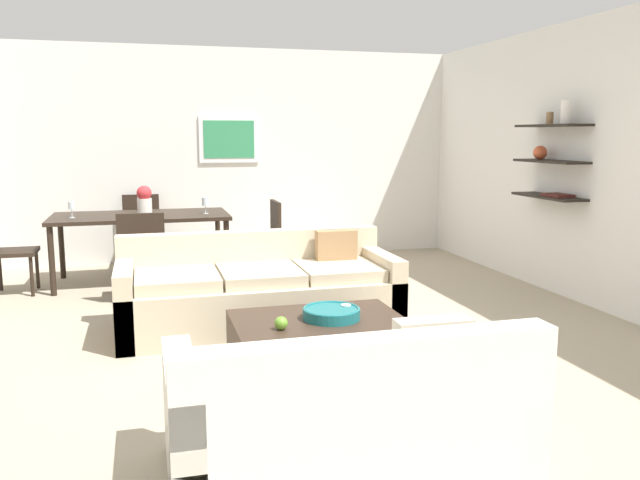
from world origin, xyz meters
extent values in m
plane|color=tan|center=(0.00, 0.00, 0.00)|extent=(18.00, 18.00, 0.00)
cube|color=silver|center=(0.30, 3.53, 1.35)|extent=(8.40, 0.06, 2.70)
cube|color=white|center=(0.04, 3.48, 1.55)|extent=(0.76, 0.02, 0.59)
cube|color=#338C59|center=(0.04, 3.47, 1.55)|extent=(0.65, 0.01, 0.47)
cube|color=silver|center=(3.03, 0.60, 1.35)|extent=(0.06, 8.20, 2.70)
cube|color=black|center=(2.86, 0.72, 1.70)|extent=(0.28, 0.90, 0.02)
cube|color=black|center=(2.86, 0.72, 1.35)|extent=(0.28, 0.90, 0.02)
cube|color=black|center=(2.86, 0.72, 1.00)|extent=(0.28, 0.90, 0.02)
cylinder|color=silver|center=(2.86, 0.52, 1.82)|extent=(0.10, 0.10, 0.22)
sphere|color=#D85933|center=(2.86, 0.90, 1.43)|extent=(0.14, 0.14, 0.14)
cylinder|color=olive|center=(2.86, 0.77, 1.77)|extent=(0.07, 0.07, 0.12)
cube|color=#4C1E19|center=(2.86, 0.57, 1.03)|extent=(0.20, 0.28, 0.03)
cube|color=beige|center=(-0.15, 0.30, 0.21)|extent=(2.29, 0.90, 0.42)
cube|color=beige|center=(-0.15, 0.67, 0.60)|extent=(2.29, 0.16, 0.36)
cube|color=beige|center=(-1.22, 0.30, 0.30)|extent=(0.14, 0.90, 0.60)
cube|color=beige|center=(0.93, 0.30, 0.30)|extent=(0.14, 0.90, 0.60)
cube|color=beige|center=(-0.82, 0.26, 0.47)|extent=(0.65, 0.70, 0.10)
cube|color=beige|center=(-0.15, 0.26, 0.47)|extent=(0.65, 0.70, 0.10)
cube|color=beige|center=(0.52, 0.26, 0.47)|extent=(0.65, 0.70, 0.10)
cube|color=#99724C|center=(0.58, 0.49, 0.60)|extent=(0.36, 0.12, 0.36)
cube|color=silver|center=(-0.15, -2.08, 0.21)|extent=(1.67, 0.90, 0.42)
cube|color=silver|center=(-0.15, -2.45, 0.60)|extent=(1.67, 0.16, 0.36)
cube|color=silver|center=(0.62, -2.08, 0.30)|extent=(0.14, 0.90, 0.60)
cube|color=silver|center=(-0.92, -2.08, 0.30)|extent=(0.14, 0.90, 0.60)
cube|color=silver|center=(0.20, -2.04, 0.47)|extent=(0.68, 0.70, 0.10)
cube|color=silver|center=(-0.50, -2.04, 0.47)|extent=(0.68, 0.70, 0.10)
cube|color=beige|center=(0.21, -2.27, 0.60)|extent=(0.36, 0.13, 0.36)
cube|color=#38281E|center=(0.06, -0.88, 0.19)|extent=(1.15, 0.95, 0.38)
cylinder|color=#19666B|center=(0.15, -0.83, 0.41)|extent=(0.39, 0.39, 0.07)
torus|color=#19666B|center=(0.15, -0.83, 0.45)|extent=(0.39, 0.39, 0.02)
cylinder|color=silver|center=(0.27, -0.77, 0.42)|extent=(0.07, 0.07, 0.08)
sphere|color=#669E2D|center=(-0.23, -0.98, 0.42)|extent=(0.09, 0.09, 0.09)
cube|color=black|center=(-1.09, 2.38, 0.73)|extent=(1.88, 0.96, 0.04)
cylinder|color=black|center=(-1.97, 1.96, 0.35)|extent=(0.06, 0.06, 0.71)
cylinder|color=black|center=(-0.21, 1.96, 0.35)|extent=(0.06, 0.06, 0.71)
cylinder|color=black|center=(-1.97, 2.80, 0.35)|extent=(0.06, 0.06, 0.71)
cylinder|color=black|center=(-0.21, 2.80, 0.35)|extent=(0.06, 0.06, 0.71)
cube|color=black|center=(0.17, 2.17, 0.43)|extent=(0.44, 0.44, 0.04)
cube|color=black|center=(0.37, 2.17, 0.67)|extent=(0.04, 0.44, 0.43)
cylinder|color=black|center=(-0.01, 2.35, 0.21)|extent=(0.04, 0.04, 0.41)
cylinder|color=black|center=(-0.01, 1.99, 0.21)|extent=(0.04, 0.04, 0.41)
cylinder|color=black|center=(0.35, 2.35, 0.21)|extent=(0.04, 0.04, 0.41)
cylinder|color=black|center=(0.35, 1.99, 0.21)|extent=(0.04, 0.04, 0.41)
cube|color=black|center=(-1.09, 3.18, 0.43)|extent=(0.44, 0.44, 0.04)
cube|color=black|center=(-1.09, 3.38, 0.67)|extent=(0.44, 0.04, 0.43)
cylinder|color=black|center=(-1.27, 3.00, 0.21)|extent=(0.04, 0.04, 0.41)
cylinder|color=black|center=(-0.91, 3.00, 0.21)|extent=(0.04, 0.04, 0.41)
cylinder|color=black|center=(-1.27, 3.36, 0.21)|extent=(0.04, 0.04, 0.41)
cylinder|color=black|center=(-0.91, 3.36, 0.21)|extent=(0.04, 0.04, 0.41)
cube|color=black|center=(-2.35, 2.17, 0.43)|extent=(0.44, 0.44, 0.04)
cylinder|color=black|center=(-2.17, 1.99, 0.21)|extent=(0.04, 0.04, 0.41)
cylinder|color=black|center=(-2.17, 2.35, 0.21)|extent=(0.04, 0.04, 0.41)
cylinder|color=black|center=(-2.53, 2.35, 0.21)|extent=(0.04, 0.04, 0.41)
cube|color=black|center=(-1.09, 1.58, 0.43)|extent=(0.44, 0.44, 0.04)
cube|color=black|center=(-1.09, 1.38, 0.67)|extent=(0.44, 0.04, 0.43)
cylinder|color=black|center=(-0.91, 1.76, 0.21)|extent=(0.04, 0.04, 0.41)
cylinder|color=black|center=(-1.27, 1.76, 0.21)|extent=(0.04, 0.04, 0.41)
cylinder|color=black|center=(-0.91, 1.40, 0.21)|extent=(0.04, 0.04, 0.41)
cylinder|color=black|center=(-1.27, 1.40, 0.21)|extent=(0.04, 0.04, 0.41)
cylinder|color=silver|center=(-0.39, 2.27, 0.75)|extent=(0.06, 0.06, 0.01)
cylinder|color=silver|center=(-0.39, 2.27, 0.80)|extent=(0.01, 0.01, 0.08)
cylinder|color=silver|center=(-0.39, 2.27, 0.89)|extent=(0.08, 0.08, 0.09)
cylinder|color=silver|center=(-1.09, 2.80, 0.75)|extent=(0.06, 0.06, 0.01)
cylinder|color=silver|center=(-1.09, 2.80, 0.79)|extent=(0.01, 0.01, 0.08)
cylinder|color=silver|center=(-1.09, 2.80, 0.88)|extent=(0.06, 0.06, 0.09)
cylinder|color=silver|center=(-1.78, 2.27, 0.75)|extent=(0.06, 0.06, 0.01)
cylinder|color=silver|center=(-1.78, 2.27, 0.80)|extent=(0.01, 0.01, 0.09)
cylinder|color=silver|center=(-1.78, 2.27, 0.88)|extent=(0.07, 0.07, 0.07)
cylinder|color=silver|center=(-1.04, 2.39, 0.84)|extent=(0.16, 0.16, 0.17)
sphere|color=red|center=(-1.04, 2.39, 0.98)|extent=(0.16, 0.16, 0.16)
camera|label=1|loc=(-1.04, -4.88, 1.61)|focal=36.22mm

